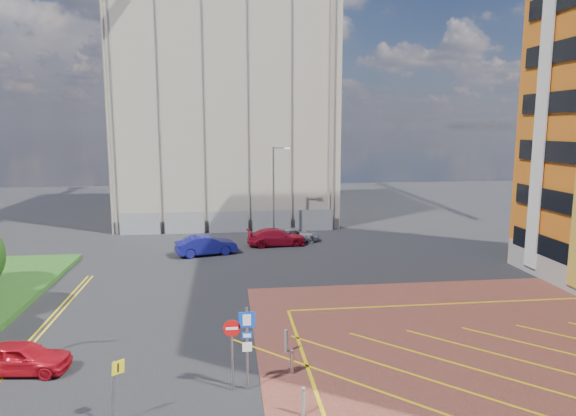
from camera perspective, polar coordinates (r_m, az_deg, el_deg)
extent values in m
plane|color=black|center=(19.53, -5.93, -20.89)|extent=(140.00, 140.00, 0.00)
cylinder|color=#9EA0A8|center=(45.49, -1.62, 1.80)|extent=(0.16, 0.16, 8.00)
cylinder|color=#9EA0A8|center=(45.22, -0.88, 6.70)|extent=(1.20, 0.10, 0.10)
cube|color=silver|center=(45.29, -0.12, 6.67)|extent=(0.50, 0.15, 0.12)
cylinder|color=#9EA0A8|center=(19.70, -4.56, -15.36)|extent=(0.10, 0.10, 3.20)
cube|color=#0A3CBF|center=(19.23, -4.60, -12.28)|extent=(0.60, 0.04, 0.60)
cube|color=white|center=(19.21, -4.60, -12.31)|extent=(0.30, 0.02, 0.42)
cube|color=#0A3CBF|center=(19.46, -4.58, -13.93)|extent=(0.40, 0.04, 0.25)
cube|color=white|center=(19.43, -4.57, -13.95)|extent=(0.28, 0.02, 0.14)
cube|color=white|center=(19.64, -4.56, -15.14)|extent=(0.35, 0.04, 0.35)
cylinder|color=#9EA0A8|center=(19.80, -6.20, -16.06)|extent=(0.08, 0.08, 2.70)
cylinder|color=red|center=(19.33, -6.26, -13.15)|extent=(0.64, 0.04, 0.64)
cube|color=white|center=(19.31, -6.26, -13.17)|extent=(0.44, 0.02, 0.10)
cylinder|color=#9EA0A8|center=(18.75, -18.89, -18.88)|extent=(0.27, 0.08, 2.20)
cube|color=yellow|center=(18.29, -18.36, -16.46)|extent=(0.37, 0.37, 0.49)
cylinder|color=black|center=(18.60, 1.71, -20.84)|extent=(0.14, 0.14, 0.90)
cylinder|color=#9EA0A8|center=(21.22, 0.44, -16.84)|extent=(0.14, 0.14, 0.90)
cylinder|color=black|center=(23.02, -0.22, -14.68)|extent=(0.14, 0.14, 0.90)
cube|color=#B4A693|center=(56.95, -6.86, 10.26)|extent=(21.20, 19.20, 22.00)
cube|color=yellow|center=(59.42, -4.98, 16.04)|extent=(0.90, 0.90, 34.00)
cube|color=gray|center=(47.75, -5.41, -1.53)|extent=(21.60, 0.06, 2.00)
imported|color=red|center=(23.78, -27.50, -14.51)|extent=(3.91, 1.93, 1.28)
imported|color=navy|center=(39.80, -9.07, -4.10)|extent=(4.87, 2.80, 1.52)
imported|color=maroon|center=(42.39, -1.29, -3.25)|extent=(4.99, 2.35, 1.41)
imported|color=#B5B4BC|center=(43.82, 0.75, -3.01)|extent=(4.31, 2.30, 1.15)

